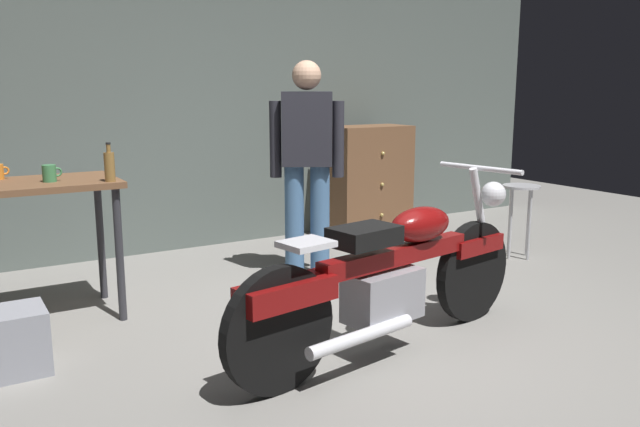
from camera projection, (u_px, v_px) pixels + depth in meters
name	position (u px, v px, depth m)	size (l,w,h in m)	color
ground_plane	(384.00, 340.00, 3.82)	(12.00, 12.00, 0.00)	gray
back_wall	(203.00, 78.00, 5.87)	(8.00, 0.12, 3.10)	#56605B
workbench	(7.00, 202.00, 3.93)	(1.30, 0.64, 0.90)	brown
motorcycle	(392.00, 274.00, 3.59)	(2.17, 0.72, 1.00)	black
person_standing	(307.00, 160.00, 4.96)	(0.51, 0.38, 1.67)	#446994
shop_stool	(521.00, 201.00, 5.59)	(0.32, 0.32, 0.64)	#B2B2B7
wooden_dresser	(369.00, 182.00, 6.41)	(0.80, 0.47, 1.10)	brown
storage_bin	(2.00, 343.00, 3.34)	(0.44, 0.32, 0.34)	gray
mug_green_speckled	(50.00, 173.00, 3.96)	(0.12, 0.08, 0.10)	#3D7F4C
bottle	(109.00, 166.00, 3.96)	(0.06, 0.06, 0.24)	olive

